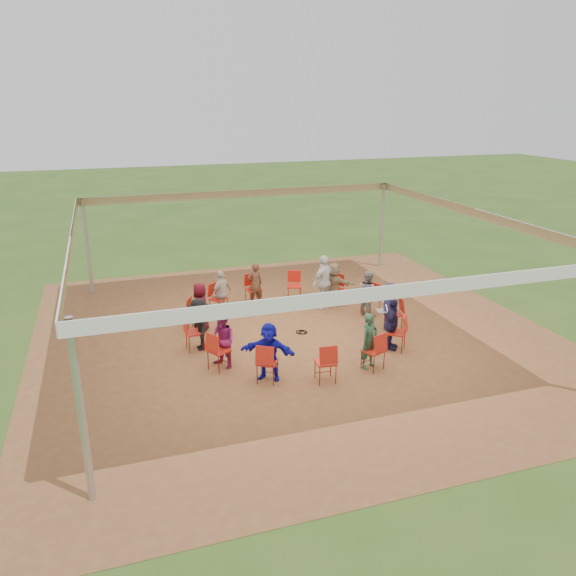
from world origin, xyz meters
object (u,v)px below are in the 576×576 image
object	(u,v)px
person_seated_5	(201,307)
person_seated_10	(392,324)
chair_2	(335,289)
chair_6	(197,314)
chair_0	(394,314)
chair_8	(219,351)
chair_9	(267,362)
person_seated_8	(269,351)
chair_12	(396,333)
standing_person	(324,282)
person_seated_3	(255,284)
person_seated_7	(223,341)
person_seated_2	(334,284)
chair_1	(371,299)
person_seated_4	(222,293)
cable_coil	(302,332)
chair_7	(195,333)
person_seated_9	(369,341)
laptop	(384,308)
person_seated_0	(390,307)
person_seated_1	(368,293)
chair_10	(326,362)
chair_11	(373,351)
chair_3	(294,286)
chair_5	(219,299)
person_seated_6	(199,324)
chair_4	(253,289)

from	to	relation	value
person_seated_5	person_seated_10	xyz separation A→B (m)	(4.19, -2.63, 0.00)
chair_2	chair_6	bearing A→B (deg)	55.38
chair_0	chair_8	size ratio (longest dim) A/B	1.00
chair_9	person_seated_8	xyz separation A→B (m)	(0.06, 0.10, 0.20)
chair_12	standing_person	distance (m)	3.29
person_seated_3	person_seated_10	distance (m)	4.66
person_seated_5	person_seated_7	size ratio (longest dim) A/B	1.00
person_seated_2	chair_1	bearing A→B (deg)	171.60
chair_12	person_seated_4	world-z (taller)	person_seated_4
chair_6	chair_2	bearing A→B (deg)	124.62
person_seated_5	cable_coil	size ratio (longest dim) A/B	4.03
chair_8	chair_12	world-z (taller)	same
chair_7	person_seated_2	distance (m)	4.78
chair_12	person_seated_8	bearing A→B (deg)	136.94
person_seated_3	person_seated_9	size ratio (longest dim) A/B	1.00
chair_9	laptop	distance (m)	4.08
person_seated_3	standing_person	world-z (taller)	standing_person
chair_9	person_seated_0	size ratio (longest dim) A/B	0.69
standing_person	person_seated_1	bearing A→B (deg)	111.71
chair_8	cable_coil	bearing A→B (deg)	88.72
chair_10	chair_12	distance (m)	2.43
chair_11	person_seated_2	xyz separation A→B (m)	(0.76, 4.13, 0.20)
chair_7	chair_6	bearing A→B (deg)	166.15
person_seated_2	person_seated_4	world-z (taller)	same
person_seated_0	person_seated_10	world-z (taller)	same
chair_6	person_seated_8	xyz separation A→B (m)	(1.04, -3.22, 0.20)
chair_3	person_seated_10	distance (m)	4.21
chair_12	person_seated_8	size ratio (longest dim) A/B	0.69
chair_9	standing_person	world-z (taller)	standing_person
chair_5	person_seated_6	xyz separation A→B (m)	(-0.92, -2.19, 0.20)
chair_12	person_seated_2	distance (m)	3.39
chair_4	chair_9	size ratio (longest dim) A/B	1.00
chair_12	standing_person	size ratio (longest dim) A/B	0.56
person_seated_1	person_seated_9	world-z (taller)	same
chair_1	chair_5	xyz separation A→B (m)	(-4.08, 1.35, 0.00)
person_seated_10	chair_12	bearing A→B (deg)	-90.00
chair_10	chair_11	size ratio (longest dim) A/B	1.00
chair_8	person_seated_0	distance (m)	4.78
cable_coil	person_seated_9	bearing A→B (deg)	-71.65
person_seated_0	person_seated_6	bearing A→B (deg)	96.92
chair_5	person_seated_5	bearing A→B (deg)	19.30
chair_9	chair_11	size ratio (longest dim) A/B	1.00
chair_7	person_seated_1	world-z (taller)	person_seated_1
chair_6	person_seated_5	size ratio (longest dim) A/B	0.69
chair_4	chair_11	world-z (taller)	same
chair_2	person_seated_5	xyz separation A→B (m)	(-4.13, -0.75, 0.20)
person_seated_2	person_seated_3	size ratio (longest dim) A/B	1.00
chair_10	person_seated_2	world-z (taller)	person_seated_2
person_seated_7	cable_coil	xyz separation A→B (m)	(2.36, 1.30, -0.64)
chair_2	chair_10	bearing A→B (deg)	110.77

